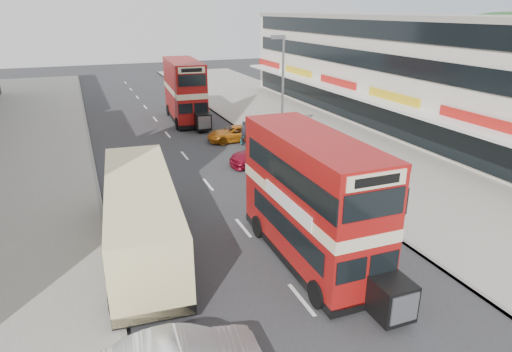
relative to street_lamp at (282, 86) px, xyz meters
name	(u,v)px	position (x,y,z in m)	size (l,w,h in m)	color
ground	(330,335)	(-6.52, -18.00, -4.78)	(160.00, 160.00, 0.00)	#28282B
road_surface	(185,156)	(-6.52, 2.00, -4.78)	(12.00, 90.00, 0.01)	#28282B
pavement_right	(332,138)	(5.48, 2.00, -4.71)	(12.00, 90.00, 0.15)	gray
kerb_left	(94,165)	(-12.62, 2.00, -4.71)	(0.20, 90.00, 0.16)	gray
kerb_right	(264,145)	(-0.42, 2.00, -4.71)	(0.20, 90.00, 0.16)	gray
commercial_row	(403,71)	(13.42, 4.00, -0.09)	(9.90, 46.20, 9.30)	beige
street_lamp	(282,86)	(0.00, 0.00, 0.00)	(1.00, 0.20, 8.12)	slate
bus_main	(312,200)	(-4.96, -13.62, -2.11)	(2.60, 9.25, 5.08)	black
bus_second	(185,91)	(-3.90, 12.42, -2.01)	(3.17, 9.70, 5.26)	black
coach	(142,214)	(-11.15, -10.27, -3.11)	(3.60, 10.92, 2.84)	black
car_right_a	(266,154)	(-1.90, -1.89, -4.06)	(2.03, 5.00, 1.45)	maroon
car_right_b	(235,134)	(-2.00, 4.25, -4.19)	(1.99, 4.31, 1.20)	orange
pedestrian_near	(329,153)	(1.38, -4.39, -3.67)	(0.71, 0.48, 1.94)	gray
cyclist	(245,139)	(-1.84, 2.43, -4.14)	(0.62, 1.77, 1.96)	gray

